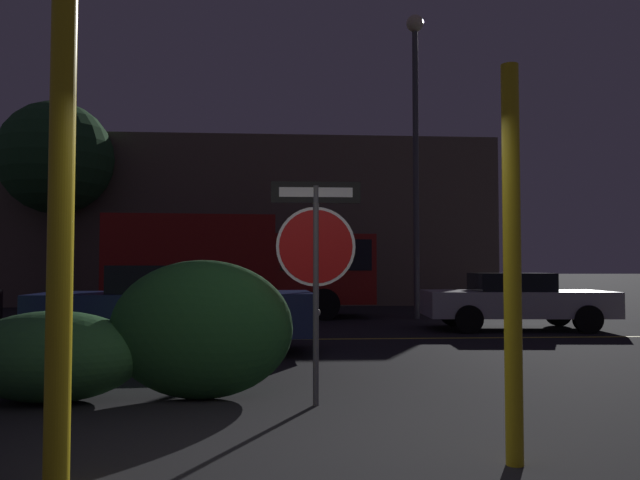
% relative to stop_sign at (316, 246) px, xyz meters
% --- Properties ---
extents(ground_plane, '(260.00, 260.00, 0.00)m').
position_rel_stop_sign_xyz_m(ground_plane, '(-0.18, -1.78, -1.61)').
color(ground_plane, black).
extents(road_center_stripe, '(35.81, 0.12, 0.01)m').
position_rel_stop_sign_xyz_m(road_center_stripe, '(-0.18, 5.81, -1.61)').
color(road_center_stripe, gold).
rests_on(road_center_stripe, ground_plane).
extents(stop_sign, '(0.92, 0.06, 2.28)m').
position_rel_stop_sign_xyz_m(stop_sign, '(0.00, 0.00, 0.00)').
color(stop_sign, '#4C4C51').
rests_on(stop_sign, ground_plane).
extents(yellow_pole_left, '(0.16, 0.16, 3.49)m').
position_rel_stop_sign_xyz_m(yellow_pole_left, '(-1.76, -2.33, 0.13)').
color(yellow_pole_left, yellow).
rests_on(yellow_pole_left, ground_plane).
extents(yellow_pole_right, '(0.13, 0.13, 2.87)m').
position_rel_stop_sign_xyz_m(yellow_pole_right, '(1.28, -1.99, -0.18)').
color(yellow_pole_right, yellow).
rests_on(yellow_pole_right, ground_plane).
extents(hedge_bush_1, '(1.86, 1.10, 0.94)m').
position_rel_stop_sign_xyz_m(hedge_bush_1, '(-2.73, 0.35, -1.14)').
color(hedge_bush_1, '#2D6633').
rests_on(hedge_bush_1, ground_plane).
extents(hedge_bush_2, '(1.94, 0.77, 1.47)m').
position_rel_stop_sign_xyz_m(hedge_bush_2, '(-1.19, 0.38, -0.87)').
color(hedge_bush_2, '#1E4C23').
rests_on(hedge_bush_2, ground_plane).
extents(passing_car_2, '(4.53, 2.03, 1.43)m').
position_rel_stop_sign_xyz_m(passing_car_2, '(-2.03, 3.96, -0.89)').
color(passing_car_2, navy).
rests_on(passing_car_2, ground_plane).
extents(passing_car_3, '(4.27, 2.16, 1.27)m').
position_rel_stop_sign_xyz_m(passing_car_3, '(4.97, 7.42, -0.95)').
color(passing_car_3, silver).
rests_on(passing_car_3, ground_plane).
extents(delivery_truck, '(7.30, 2.78, 2.79)m').
position_rel_stop_sign_xyz_m(delivery_truck, '(-1.32, 11.11, -0.09)').
color(delivery_truck, maroon).
rests_on(delivery_truck, ground_plane).
extents(street_lamp, '(0.48, 0.48, 8.44)m').
position_rel_stop_sign_xyz_m(street_lamp, '(3.42, 10.50, 3.85)').
color(street_lamp, '#4C4C51').
rests_on(street_lamp, ground_plane).
extents(tree_0, '(3.84, 3.84, 7.06)m').
position_rel_stop_sign_xyz_m(tree_0, '(-7.95, 15.37, 3.51)').
color(tree_0, '#422D1E').
rests_on(tree_0, ground_plane).
extents(building_backdrop, '(21.51, 3.49, 6.25)m').
position_rel_stop_sign_xyz_m(building_backdrop, '(-2.94, 17.89, 1.51)').
color(building_backdrop, '#6B5B4C').
rests_on(building_backdrop, ground_plane).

